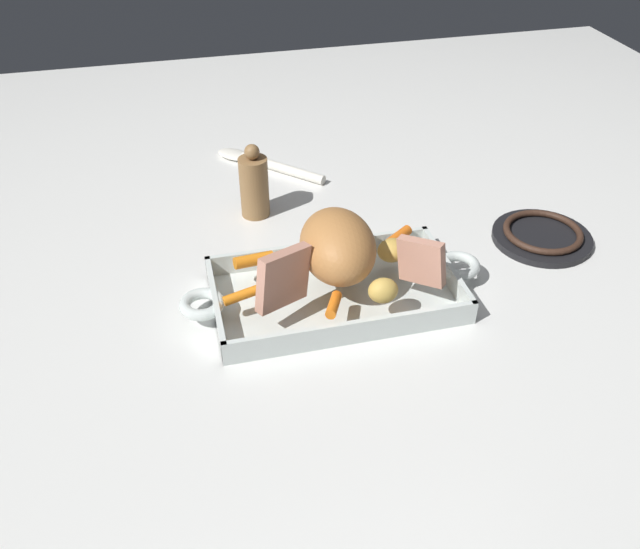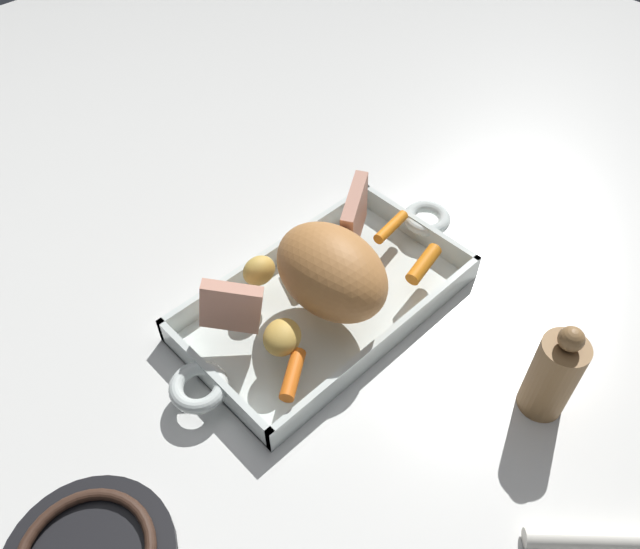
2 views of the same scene
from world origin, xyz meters
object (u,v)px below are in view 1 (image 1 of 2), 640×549
Objects in this scene: pork_roast at (338,246)px; pepper_mill at (254,185)px; roasting_dish at (335,292)px; baby_carrot_northeast at (396,238)px; roast_slice_thick at (283,278)px; baby_carrot_southeast at (246,294)px; potato_corner at (392,250)px; roast_slice_thin at (421,261)px; serving_spoon at (264,163)px; baby_carrot_long at (334,305)px; stove_burner_rear at (542,235)px; potato_golden_small at (383,291)px; baby_carrot_short at (254,260)px.

pork_roast is 0.27m from pepper_mill.
baby_carrot_northeast reaches higher than roasting_dish.
roast_slice_thick is 0.06m from baby_carrot_southeast.
potato_corner reaches higher than roasting_dish.
roast_slice_thin reaches higher than baby_carrot_southeast.
potato_corner is at bearing 152.47° from serving_spoon.
baby_carrot_long is 0.82× the size of baby_carrot_northeast.
baby_carrot_northeast is 0.05m from potato_corner.
baby_carrot_southeast is at bearing 78.35° from pepper_mill.
stove_burner_rear is at bearing -158.57° from roast_slice_thin.
baby_carrot_southeast is (0.14, 0.03, -0.04)m from pork_roast.
pork_roast reaches higher than potato_golden_small.
pork_roast is 2.22× the size of roast_slice_thin.
pepper_mill reaches higher than serving_spoon.
roast_slice_thick reaches higher than potato_corner.
roast_slice_thin reaches higher than baby_carrot_northeast.
baby_carrot_short is 0.30× the size of serving_spoon.
pork_roast reaches higher than baby_carrot_northeast.
serving_spoon is (-0.10, -0.45, -0.04)m from baby_carrot_southeast.
baby_carrot_long is at bearing 0.49° from potato_golden_small.
serving_spoon is at bearing -85.04° from pork_roast.
potato_corner is 0.24× the size of serving_spoon.
pork_roast is 2.26× the size of baby_carrot_southeast.
baby_carrot_southeast is at bearing 122.54° from serving_spoon.
pepper_mill reaches higher than roast_slice_thin.
serving_spoon is at bearing -96.41° from roast_slice_thick.
potato_corner reaches higher than baby_carrot_short.
baby_carrot_northeast reaches higher than stove_burner_rear.
pepper_mill reaches higher than baby_carrot_long.
roasting_dish is 0.44m from serving_spoon.
roasting_dish is 0.14m from roast_slice_thin.
roast_slice_thin is (-0.20, -0.00, -0.01)m from roast_slice_thick.
roast_slice_thick is 0.30m from pepper_mill.
roasting_dish is 3.01× the size of pork_roast.
pepper_mill is at bearing -54.20° from potato_corner.
baby_carrot_long is 0.13m from baby_carrot_southeast.
serving_spoon is at bearing -86.09° from roasting_dish.
baby_carrot_long is 0.19m from baby_carrot_northeast.
roast_slice_thick is at bearing 155.90° from baby_carrot_southeast.
stove_burner_rear is at bearing 179.98° from baby_carrot_northeast.
stove_burner_rear is at bearing 156.42° from pepper_mill.
serving_spoon is at bearing -72.57° from roast_slice_thin.
pork_roast is at bearing -23.34° from roast_slice_thin.
pepper_mill is (0.08, -0.27, 0.05)m from roasting_dish.
baby_carrot_long is at bearing 136.55° from serving_spoon.
pepper_mill is at bearing 120.61° from serving_spoon.
baby_carrot_short reaches higher than roasting_dish.
baby_carrot_northeast is (-0.23, -0.01, -0.00)m from baby_carrot_short.
baby_carrot_northeast is (-0.14, -0.14, 0.00)m from baby_carrot_long.
roast_slice_thick reaches higher than roast_slice_thin.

